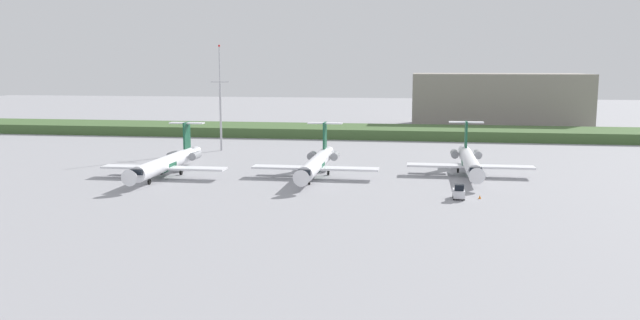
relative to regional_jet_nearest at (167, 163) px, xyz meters
name	(u,v)px	position (x,y,z in m)	size (l,w,h in m)	color
ground_plane	(337,157)	(27.57, 28.57, -2.54)	(500.00, 500.00, 0.00)	#939399
grass_berm	(355,131)	(27.57, 70.84, -1.18)	(320.00, 20.00, 2.72)	#426033
regional_jet_nearest	(167,163)	(0.00, 0.00, 0.00)	(22.81, 31.00, 9.00)	white
regional_jet_second	(317,163)	(27.01, 3.82, 0.00)	(22.81, 31.00, 9.00)	white
regional_jet_third	(469,161)	(54.67, 10.19, 0.00)	(22.81, 31.00, 9.00)	white
antenna_mast	(220,107)	(-0.89, 35.40, 7.72)	(4.40, 0.50, 24.77)	#B2B2B7
distant_hangar	(497,100)	(70.54, 104.34, 6.11)	(54.41, 28.41, 17.30)	gray
baggage_tug	(459,192)	(51.41, -12.06, -1.53)	(1.72, 3.20, 2.30)	silver
safety_cone_front_marker	(460,196)	(51.69, -11.43, -2.26)	(0.44, 0.44, 0.55)	orange
safety_cone_mid_marker	(480,197)	(54.61, -11.42, -2.26)	(0.44, 0.44, 0.55)	orange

